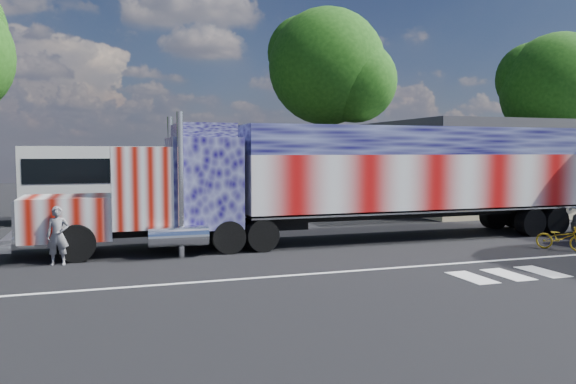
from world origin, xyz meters
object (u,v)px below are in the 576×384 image
object	(u,v)px
bicycle	(561,238)
tree_far_ne	(560,90)
tree_ne_a	(329,68)
woman	(58,236)
semi_truck	(355,178)
coach_bus	(157,181)

from	to	relation	value
bicycle	tree_far_ne	distance (m)	26.23
tree_ne_a	woman	bearing A→B (deg)	-132.80
tree_far_ne	bicycle	bearing A→B (deg)	-133.37
semi_truck	woman	xyz separation A→B (m)	(-10.64, -1.51, -1.55)
semi_truck	woman	distance (m)	10.86
woman	tree_ne_a	bearing A→B (deg)	54.81
semi_truck	bicycle	world-z (taller)	semi_truck
semi_truck	woman	world-z (taller)	semi_truck
coach_bus	bicycle	xyz separation A→B (m)	(12.74, -13.96, -1.49)
semi_truck	tree_far_ne	bearing A→B (deg)	31.05
semi_truck	coach_bus	xyz separation A→B (m)	(-6.69, 9.73, -0.52)
semi_truck	coach_bus	bearing A→B (deg)	124.51
semi_truck	woman	bearing A→B (deg)	-171.90
bicycle	semi_truck	bearing A→B (deg)	109.84
semi_truck	woman	size ratio (longest dim) A/B	12.32
coach_bus	semi_truck	bearing A→B (deg)	-55.49
coach_bus	woman	world-z (taller)	coach_bus
tree_far_ne	tree_ne_a	bearing A→B (deg)	174.55
woman	tree_ne_a	world-z (taller)	tree_ne_a
coach_bus	tree_ne_a	distance (m)	15.25
semi_truck	tree_ne_a	distance (m)	17.91
woman	tree_far_ne	bearing A→B (deg)	32.22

